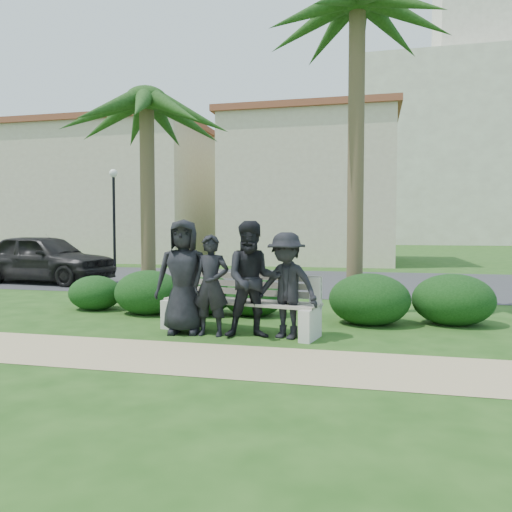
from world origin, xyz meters
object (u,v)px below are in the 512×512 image
object	(u,v)px
street_lamp	(114,200)
park_bench	(239,307)
man_b	(211,285)
palm_left	(147,102)
palm_right	(357,5)
man_c	(253,280)
man_d	(286,285)
man_a	(184,277)
car_a	(44,258)

from	to	relation	value
street_lamp	park_bench	distance (m)	15.22
street_lamp	man_b	distance (m)	15.25
palm_left	palm_right	xyz separation A→B (m)	(4.49, -0.09, 1.57)
man_b	man_c	xyz separation A→B (m)	(0.67, 0.01, 0.11)
palm_right	man_c	bearing A→B (deg)	-118.78
man_c	man_d	bearing A→B (deg)	-6.49
man_a	man_b	world-z (taller)	man_a
man_b	palm_left	bearing A→B (deg)	129.77
street_lamp	palm_left	xyz separation A→B (m)	(6.20, -9.69, 1.51)
man_a	car_a	bearing A→B (deg)	128.91
palm_left	palm_right	world-z (taller)	palm_right
man_a	palm_left	xyz separation A→B (m)	(-1.88, 2.67, 3.53)
park_bench	palm_left	bearing A→B (deg)	150.61
man_b	car_a	xyz separation A→B (m)	(-7.53, 6.18, -0.03)
street_lamp	man_a	distance (m)	14.91
man_b	palm_right	size ratio (longest dim) A/B	0.23
man_d	car_a	distance (m)	10.63
street_lamp	palm_right	distance (m)	14.82
man_a	car_a	size ratio (longest dim) A/B	0.41
street_lamp	man_d	xyz separation A→B (m)	(9.76, -12.35, -2.12)
man_b	palm_right	distance (m)	6.24
park_bench	man_b	distance (m)	0.64
street_lamp	palm_left	world-z (taller)	palm_left
car_a	palm_left	bearing A→B (deg)	-118.12
palm_right	park_bench	bearing A→B (deg)	-127.78
man_d	palm_right	world-z (taller)	palm_right
man_d	man_a	bearing A→B (deg)	-162.43
car_a	street_lamp	bearing A→B (deg)	15.03
park_bench	man_c	xyz separation A→B (m)	(0.32, -0.36, 0.49)
street_lamp	man_a	bearing A→B (deg)	-56.82
man_a	man_d	bearing A→B (deg)	-9.74
man_c	car_a	bearing A→B (deg)	127.49
car_a	palm_right	bearing A→B (deg)	-104.50
man_a	street_lamp	bearing A→B (deg)	113.02
man_c	man_a	bearing A→B (deg)	161.03
street_lamp	palm_left	size ratio (longest dim) A/B	0.79
man_a	palm_right	bearing A→B (deg)	34.44
man_d	car_a	xyz separation A→B (m)	(-8.72, 6.09, -0.05)
man_c	palm_left	distance (m)	5.41
palm_left	palm_right	distance (m)	4.76
man_a	man_b	xyz separation A→B (m)	(0.49, -0.08, -0.12)
park_bench	man_c	distance (m)	0.69
palm_right	street_lamp	bearing A→B (deg)	137.57
park_bench	palm_left	size ratio (longest dim) A/B	0.51
man_b	street_lamp	bearing A→B (deg)	123.55
park_bench	man_a	distance (m)	1.03
street_lamp	man_b	world-z (taller)	street_lamp
man_a	man_c	xyz separation A→B (m)	(1.16, -0.07, -0.01)
man_d	palm_left	world-z (taller)	palm_left
man_a	palm_right	size ratio (longest dim) A/B	0.26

